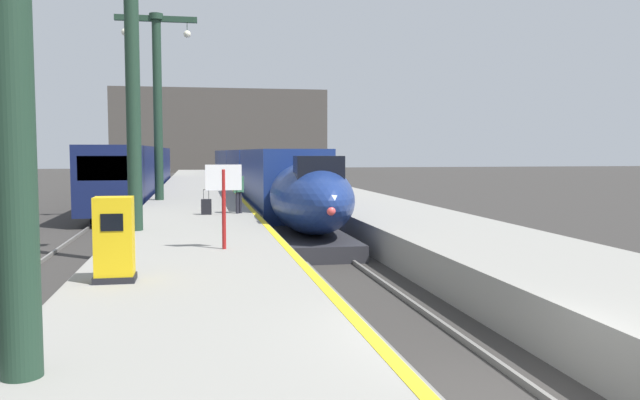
{
  "coord_description": "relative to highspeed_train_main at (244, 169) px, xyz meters",
  "views": [
    {
      "loc": [
        -4.0,
        -7.98,
        3.5
      ],
      "look_at": [
        0.21,
        14.17,
        1.8
      ],
      "focal_mm": 36.28,
      "sensor_mm": 36.0,
      "label": 1
    }
  ],
  "objects": [
    {
      "name": "platform_left",
      "position": [
        -4.05,
        -23.63,
        -1.44
      ],
      "size": [
        4.8,
        110.0,
        1.05
      ],
      "primitive_type": "cube",
      "color": "gray",
      "rests_on": "ground"
    },
    {
      "name": "platform_right",
      "position": [
        4.05,
        -23.63,
        -1.44
      ],
      "size": [
        4.8,
        110.0,
        1.05
      ],
      "primitive_type": "cube",
      "color": "gray",
      "rests_on": "ground"
    },
    {
      "name": "platform_left_safety_stripe",
      "position": [
        -1.77,
        -23.63,
        -0.92
      ],
      "size": [
        0.2,
        107.8,
        0.01
      ],
      "primitive_type": "cube",
      "color": "yellow",
      "rests_on": "platform_left"
    },
    {
      "name": "rail_main_left",
      "position": [
        -0.75,
        -20.88,
        -1.91
      ],
      "size": [
        0.08,
        110.0,
        0.12
      ],
      "primitive_type": "cube",
      "color": "slate",
      "rests_on": "ground"
    },
    {
      "name": "rail_main_right",
      "position": [
        0.75,
        -20.88,
        -1.91
      ],
      "size": [
        0.08,
        110.0,
        0.12
      ],
      "primitive_type": "cube",
      "color": "slate",
      "rests_on": "ground"
    },
    {
      "name": "rail_secondary_left",
      "position": [
        -8.85,
        -20.88,
        -1.91
      ],
      "size": [
        0.08,
        110.0,
        0.12
      ],
      "primitive_type": "cube",
      "color": "slate",
      "rests_on": "ground"
    },
    {
      "name": "rail_secondary_right",
      "position": [
        -7.35,
        -20.88,
        -1.91
      ],
      "size": [
        0.08,
        110.0,
        0.12
      ],
      "primitive_type": "cube",
      "color": "slate",
      "rests_on": "ground"
    },
    {
      "name": "highspeed_train_main",
      "position": [
        0.0,
        0.0,
        0.0
      ],
      "size": [
        2.92,
        76.02,
        3.6
      ],
      "color": "navy",
      "rests_on": "ground"
    },
    {
      "name": "regional_train_adjacent",
      "position": [
        -8.1,
        -8.1,
        0.16
      ],
      "size": [
        2.85,
        36.6,
        3.8
      ],
      "color": "#141E4C",
      "rests_on": "ground"
    },
    {
      "name": "station_column_mid",
      "position": [
        -5.9,
        -35.7,
        5.19
      ],
      "size": [
        4.0,
        0.68,
        10.29
      ],
      "color": "#1E3828",
      "rests_on": "platform_left"
    },
    {
      "name": "station_column_far",
      "position": [
        -5.9,
        -22.83,
        4.65
      ],
      "size": [
        4.0,
        0.68,
        9.26
      ],
      "color": "#1E3828",
      "rests_on": "platform_left"
    },
    {
      "name": "passenger_near_edge",
      "position": [
        -2.4,
        -30.74,
        0.07
      ],
      "size": [
        0.44,
        0.42,
        1.69
      ],
      "color": "#23232D",
      "rests_on": "platform_left"
    },
    {
      "name": "rolling_suitcase",
      "position": [
        -3.67,
        -31.01,
        -0.61
      ],
      "size": [
        0.4,
        0.22,
        0.98
      ],
      "color": "black",
      "rests_on": "platform_left"
    },
    {
      "name": "ticket_machine_yellow",
      "position": [
        -5.55,
        -43.81,
        -0.18
      ],
      "size": [
        0.76,
        0.62,
        1.6
      ],
      "color": "yellow",
      "rests_on": "platform_left"
    },
    {
      "name": "departure_info_board",
      "position": [
        -3.36,
        -40.09,
        0.59
      ],
      "size": [
        0.9,
        0.1,
        2.12
      ],
      "color": "maroon",
      "rests_on": "platform_left"
    },
    {
      "name": "terminus_back_wall",
      "position": [
        0.0,
        53.62,
        5.03
      ],
      "size": [
        36.0,
        2.0,
        14.0
      ],
      "primitive_type": "cube",
      "color": "#4C4742",
      "rests_on": "ground"
    }
  ]
}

